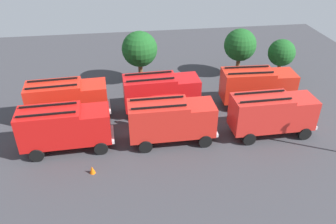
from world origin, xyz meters
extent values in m
plane|color=#38383D|center=(0.00, 0.00, 0.00)|extent=(54.61, 54.61, 0.00)
cube|color=red|center=(-6.10, -2.16, 2.10)|extent=(2.29, 2.58, 2.60)
cube|color=#8C9EAD|center=(-5.05, -2.12, 2.41)|extent=(0.16, 2.13, 1.46)
cube|color=red|center=(-9.60, -2.29, 2.25)|extent=(4.89, 2.68, 2.90)
cube|color=black|center=(-9.62, -1.60, 3.82)|extent=(4.32, 0.28, 0.12)
cube|color=black|center=(-9.57, -2.98, 3.82)|extent=(4.32, 0.28, 0.12)
cube|color=silver|center=(-4.90, -2.11, 0.95)|extent=(0.29, 2.38, 0.28)
cylinder|color=black|center=(-5.95, -0.95, 0.55)|extent=(1.11, 0.39, 1.10)
cylinder|color=black|center=(-5.85, -3.35, 0.55)|extent=(1.11, 0.39, 1.10)
cylinder|color=black|center=(-10.84, -1.14, 0.55)|extent=(1.11, 0.39, 1.10)
cylinder|color=black|center=(-10.75, -3.53, 0.55)|extent=(1.11, 0.39, 1.10)
cube|color=red|center=(2.36, -2.39, 2.10)|extent=(2.21, 2.51, 2.60)
cube|color=#8C9EAD|center=(3.41, -2.38, 2.41)|extent=(0.09, 2.13, 1.46)
cube|color=red|center=(-1.14, -2.41, 2.25)|extent=(4.81, 2.53, 2.90)
cube|color=black|center=(-1.15, -1.72, 3.82)|extent=(4.32, 0.14, 0.12)
cube|color=black|center=(-1.14, -3.10, 3.82)|extent=(4.32, 0.14, 0.12)
cube|color=silver|center=(3.56, -2.38, 0.95)|extent=(0.21, 2.38, 0.28)
cylinder|color=black|center=(2.55, -1.19, 0.55)|extent=(1.10, 0.36, 1.10)
cylinder|color=black|center=(2.56, -3.59, 0.55)|extent=(1.10, 0.36, 1.10)
cylinder|color=black|center=(-2.35, -1.22, 0.55)|extent=(1.10, 0.36, 1.10)
cylinder|color=black|center=(-2.34, -3.62, 0.55)|extent=(1.10, 0.36, 1.10)
cube|color=red|center=(10.91, -2.53, 2.10)|extent=(2.24, 2.53, 2.60)
cube|color=#8C9EAD|center=(11.96, -2.52, 2.41)|extent=(0.11, 2.13, 1.46)
cube|color=red|center=(7.41, -2.58, 2.25)|extent=(4.84, 2.57, 2.90)
cube|color=black|center=(7.40, -1.89, 3.82)|extent=(4.32, 0.18, 0.12)
cube|color=black|center=(7.42, -3.27, 3.82)|extent=(4.32, 0.18, 0.12)
cube|color=silver|center=(12.11, -2.51, 0.95)|extent=(0.23, 2.38, 0.28)
cylinder|color=black|center=(11.09, -1.33, 0.55)|extent=(1.10, 0.37, 1.10)
cylinder|color=black|center=(11.13, -3.73, 0.55)|extent=(1.10, 0.37, 1.10)
cylinder|color=black|center=(6.19, -1.40, 0.55)|extent=(1.10, 0.37, 1.10)
cylinder|color=black|center=(6.23, -3.80, 0.55)|extent=(1.10, 0.37, 1.10)
cube|color=red|center=(-6.40, 2.50, 2.10)|extent=(2.34, 2.62, 2.60)
cube|color=#8C9EAD|center=(-5.35, 2.56, 2.41)|extent=(0.20, 2.13, 1.46)
cube|color=red|center=(-9.89, 2.29, 2.25)|extent=(4.94, 2.78, 2.90)
cube|color=black|center=(-9.93, 2.98, 3.82)|extent=(4.32, 0.37, 0.12)
cube|color=black|center=(-9.85, 1.61, 3.82)|extent=(4.32, 0.37, 0.12)
cube|color=silver|center=(-5.20, 2.57, 0.95)|extent=(0.34, 2.38, 0.28)
cylinder|color=black|center=(-6.27, 3.71, 0.55)|extent=(1.12, 0.41, 1.10)
cylinder|color=black|center=(-6.13, 1.31, 0.55)|extent=(1.12, 0.41, 1.10)
cylinder|color=black|center=(-11.16, 3.42, 0.55)|extent=(1.12, 0.41, 1.10)
cylinder|color=black|center=(-11.02, 1.02, 0.55)|extent=(1.12, 0.41, 1.10)
cube|color=red|center=(2.15, 2.59, 2.10)|extent=(2.30, 2.58, 2.60)
cube|color=#8C9EAD|center=(3.20, 2.63, 2.41)|extent=(0.16, 2.13, 1.46)
cube|color=red|center=(-1.35, 2.45, 2.25)|extent=(4.89, 2.69, 2.90)
cube|color=black|center=(-1.38, 3.14, 3.82)|extent=(4.32, 0.29, 0.12)
cube|color=black|center=(-1.32, 1.76, 3.82)|extent=(4.32, 0.29, 0.12)
cube|color=silver|center=(3.35, 2.63, 0.95)|extent=(0.29, 2.38, 0.28)
cylinder|color=black|center=(2.30, 3.79, 0.55)|extent=(1.11, 0.39, 1.10)
cylinder|color=black|center=(2.40, 1.39, 0.55)|extent=(1.11, 0.39, 1.10)
cylinder|color=black|center=(-2.60, 3.60, 0.55)|extent=(1.11, 0.39, 1.10)
cylinder|color=black|center=(-2.50, 1.20, 0.55)|extent=(1.11, 0.39, 1.10)
cube|color=red|center=(11.55, 2.39, 2.10)|extent=(2.31, 2.59, 2.60)
cube|color=#8C9EAD|center=(12.60, 2.34, 2.41)|extent=(0.17, 2.13, 1.46)
cube|color=red|center=(8.05, 2.54, 2.25)|extent=(4.91, 2.71, 2.90)
cube|color=black|center=(8.08, 3.23, 3.82)|extent=(4.32, 0.31, 0.12)
cube|color=black|center=(8.02, 1.86, 3.82)|extent=(4.32, 0.31, 0.12)
cube|color=silver|center=(12.75, 2.34, 0.95)|extent=(0.30, 2.38, 0.28)
cylinder|color=black|center=(11.80, 3.58, 0.55)|extent=(1.11, 0.40, 1.10)
cylinder|color=black|center=(11.69, 1.18, 0.55)|extent=(1.11, 0.40, 1.10)
cylinder|color=black|center=(6.90, 3.80, 0.55)|extent=(1.11, 0.40, 1.10)
cylinder|color=black|center=(6.80, 1.40, 0.55)|extent=(1.11, 0.40, 1.10)
cylinder|color=black|center=(-9.10, 5.77, 0.40)|extent=(0.16, 0.16, 0.80)
cylinder|color=black|center=(-9.25, 5.61, 0.40)|extent=(0.16, 0.16, 0.80)
cube|color=gold|center=(-9.18, 5.69, 1.15)|extent=(0.46, 0.47, 0.70)
sphere|color=brown|center=(-9.18, 5.69, 1.62)|extent=(0.23, 0.23, 0.23)
cylinder|color=gold|center=(-9.18, 5.69, 1.71)|extent=(0.28, 0.28, 0.07)
cylinder|color=black|center=(11.69, 5.78, 0.42)|extent=(0.16, 0.16, 0.85)
cylinder|color=black|center=(11.62, 5.59, 0.42)|extent=(0.16, 0.16, 0.85)
cube|color=orange|center=(11.65, 5.69, 1.21)|extent=(0.37, 0.48, 0.74)
sphere|color=tan|center=(11.65, 5.69, 1.70)|extent=(0.24, 0.24, 0.24)
cylinder|color=orange|center=(11.65, 5.69, 1.80)|extent=(0.30, 0.30, 0.07)
cylinder|color=black|center=(-2.97, 0.26, 0.40)|extent=(0.16, 0.16, 0.80)
cylinder|color=black|center=(-2.81, 0.40, 0.40)|extent=(0.16, 0.16, 0.80)
cube|color=#B7140F|center=(-2.89, 0.33, 1.14)|extent=(0.48, 0.45, 0.69)
sphere|color=tan|center=(-2.89, 0.33, 1.60)|extent=(0.23, 0.23, 0.23)
cylinder|color=#B7140F|center=(-2.89, 0.33, 1.69)|extent=(0.28, 0.28, 0.07)
cylinder|color=brown|center=(-1.77, 9.01, 1.19)|extent=(0.47, 0.47, 2.37)
sphere|color=#19511E|center=(-1.77, 9.01, 3.98)|extent=(3.79, 3.79, 3.79)
cylinder|color=brown|center=(9.44, 9.27, 1.12)|extent=(0.45, 0.45, 2.24)
sphere|color=#19511E|center=(9.44, 9.27, 3.76)|extent=(3.58, 3.58, 3.58)
cylinder|color=brown|center=(13.82, 7.92, 0.93)|extent=(0.37, 0.37, 1.86)
sphere|color=#19511E|center=(13.82, 7.92, 3.12)|extent=(2.97, 2.97, 2.97)
cone|color=#F2600C|center=(-6.47, -5.59, 0.31)|extent=(0.43, 0.43, 0.62)
cone|color=#F2600C|center=(4.04, 1.78, 0.28)|extent=(0.39, 0.39, 0.56)
cone|color=#F2600C|center=(-9.53, 0.45, 0.36)|extent=(0.51, 0.51, 0.73)
camera|label=1|loc=(-3.65, -25.53, 17.06)|focal=36.49mm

